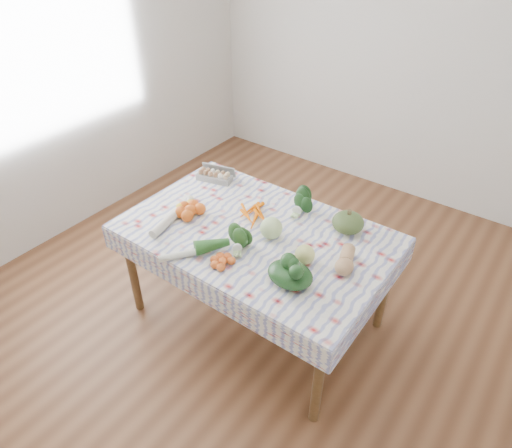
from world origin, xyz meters
name	(u,v)px	position (x,y,z in m)	size (l,w,h in m)	color
ground	(256,315)	(0.00, 0.00, 0.00)	(4.50, 4.50, 0.00)	brown
wall_back	(410,46)	(0.00, 2.25, 1.40)	(4.00, 0.04, 2.80)	silver
dining_table	(256,242)	(0.00, 0.00, 0.68)	(1.60, 1.00, 0.75)	brown
tablecloth	(256,232)	(0.00, 0.00, 0.76)	(1.66, 1.06, 0.01)	white
egg_carton	(214,176)	(-0.62, 0.32, 0.80)	(0.26, 0.10, 0.07)	#969692
carrot_bunch	(253,215)	(-0.10, 0.11, 0.78)	(0.21, 0.19, 0.04)	#FB6900
kale_bunch	(300,203)	(0.10, 0.35, 0.83)	(0.16, 0.14, 0.14)	#183E17
kabocha_squash	(348,222)	(0.45, 0.34, 0.83)	(0.20, 0.20, 0.13)	#43592A
cabbage	(271,228)	(0.11, 0.01, 0.83)	(0.14, 0.14, 0.14)	#BCDD8F
butternut_squash	(346,259)	(0.60, 0.04, 0.81)	(0.10, 0.23, 0.10)	tan
orange_cluster	(190,210)	(-0.45, -0.11, 0.80)	(0.25, 0.25, 0.08)	orange
broccoli	(237,241)	(0.01, -0.20, 0.81)	(0.14, 0.14, 0.10)	#24501C
mandarin_cluster	(222,261)	(0.03, -0.36, 0.79)	(0.17, 0.17, 0.05)	orange
grapefruit	(305,255)	(0.40, -0.07, 0.82)	(0.12, 0.12, 0.12)	#C8CC6B
spinach_bag	(290,274)	(0.42, -0.26, 0.82)	(0.26, 0.21, 0.11)	#143314
daikon	(170,218)	(-0.50, -0.24, 0.79)	(0.06, 0.06, 0.41)	beige
leek	(194,252)	(-0.16, -0.40, 0.78)	(0.04, 0.04, 0.41)	beige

